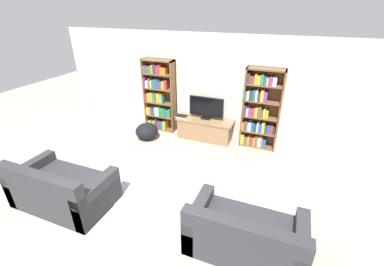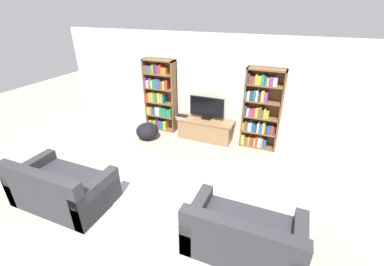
% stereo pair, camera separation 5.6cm
% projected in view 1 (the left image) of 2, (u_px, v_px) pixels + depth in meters
% --- Properties ---
extents(ground_plane, '(18.00, 18.00, 0.00)m').
position_uv_depth(ground_plane, '(119.00, 264.00, 3.51)').
color(ground_plane, '#9E9384').
extents(wall_back, '(8.80, 0.06, 2.60)m').
position_uv_depth(wall_back, '(215.00, 88.00, 6.44)').
color(wall_back, silver).
rests_on(wall_back, ground_plane).
extents(bookshelf_left, '(0.87, 0.30, 1.94)m').
position_uv_depth(bookshelf_left, '(159.00, 96.00, 6.95)').
color(bookshelf_left, brown).
rests_on(bookshelf_left, ground_plane).
extents(bookshelf_right, '(0.87, 0.30, 1.94)m').
position_uv_depth(bookshelf_right, '(260.00, 111.00, 6.06)').
color(bookshelf_right, brown).
rests_on(bookshelf_right, ground_plane).
extents(tv_stand, '(1.45, 0.51, 0.54)m').
position_uv_depth(tv_stand, '(205.00, 129.00, 6.68)').
color(tv_stand, '#8E6B47').
rests_on(tv_stand, ground_plane).
extents(television, '(0.89, 0.16, 0.58)m').
position_uv_depth(television, '(206.00, 107.00, 6.46)').
color(television, black).
rests_on(television, tv_stand).
extents(laptop, '(0.31, 0.23, 0.03)m').
position_uv_depth(laptop, '(182.00, 116.00, 6.72)').
color(laptop, '#B7B7BC').
rests_on(laptop, tv_stand).
extents(area_rug, '(2.44, 1.51, 0.02)m').
position_uv_depth(area_rug, '(171.00, 190.00, 4.90)').
color(area_rug, '#B2B7C1').
rests_on(area_rug, ground_plane).
extents(couch_left_sectional, '(1.67, 0.98, 0.88)m').
position_uv_depth(couch_left_sectional, '(62.00, 190.00, 4.46)').
color(couch_left_sectional, '#2D2D33').
rests_on(couch_left_sectional, ground_plane).
extents(couch_right_sofa, '(1.61, 0.94, 0.81)m').
position_uv_depth(couch_right_sofa, '(245.00, 235.00, 3.61)').
color(couch_right_sofa, '#2D2D33').
rests_on(couch_right_sofa, ground_plane).
extents(beanbag_ottoman, '(0.58, 0.58, 0.42)m').
position_uv_depth(beanbag_ottoman, '(147.00, 131.00, 6.71)').
color(beanbag_ottoman, black).
rests_on(beanbag_ottoman, ground_plane).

